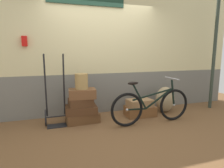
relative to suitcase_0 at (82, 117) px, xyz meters
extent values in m
cube|color=brown|center=(0.57, -0.25, -0.13)|extent=(9.07, 5.20, 0.06)
cube|color=slate|center=(0.57, 0.60, 0.37)|extent=(7.07, 0.20, 0.93)
cube|color=beige|center=(0.57, 0.60, 1.79)|extent=(7.07, 0.20, 1.91)
cube|color=red|center=(-1.04, 0.46, 1.54)|extent=(0.10, 0.08, 0.20)
cylinder|color=#2D382D|center=(3.31, 0.00, 1.33)|extent=(0.08, 0.08, 2.85)
cube|color=brown|center=(0.00, 0.00, 0.00)|extent=(0.67, 0.43, 0.19)
cube|color=#4C2D19|center=(-0.03, -0.01, 0.17)|extent=(0.65, 0.43, 0.16)
cube|color=#4C2D19|center=(-0.03, -0.04, 0.33)|extent=(0.49, 0.34, 0.16)
cube|color=brown|center=(0.00, -0.02, 0.51)|extent=(0.56, 0.39, 0.19)
cube|color=brown|center=(1.30, -0.01, 0.01)|extent=(0.67, 0.41, 0.22)
cube|color=#9E754C|center=(1.28, -0.03, 0.20)|extent=(0.56, 0.39, 0.16)
cylinder|color=#A8844C|center=(0.00, -0.02, 0.76)|extent=(0.25, 0.25, 0.31)
torus|color=black|center=(-0.72, 0.03, 0.06)|extent=(0.03, 0.32, 0.32)
torus|color=black|center=(-0.31, 0.03, 0.06)|extent=(0.03, 0.32, 0.32)
cylinder|color=black|center=(-0.51, 0.03, 0.06)|extent=(0.40, 0.02, 0.02)
cylinder|color=black|center=(-0.69, 0.03, 0.68)|extent=(0.03, 0.20, 1.23)
cylinder|color=black|center=(-0.34, 0.03, 0.68)|extent=(0.03, 0.20, 1.23)
cube|color=black|center=(-0.51, -0.08, -0.09)|extent=(0.36, 0.22, 0.02)
ellipsoid|color=#9E8966|center=(2.00, 0.07, 0.21)|extent=(0.46, 0.39, 0.61)
torus|color=black|center=(0.78, -0.51, 0.24)|extent=(0.67, 0.06, 0.67)
sphere|color=#B2B2B7|center=(0.78, -0.51, 0.24)|extent=(0.05, 0.05, 0.05)
torus|color=black|center=(1.84, -0.49, 0.24)|extent=(0.67, 0.06, 0.67)
sphere|color=#B2B2B7|center=(1.84, -0.49, 0.24)|extent=(0.05, 0.05, 0.05)
cube|color=black|center=(1.47, -0.50, 0.40)|extent=(0.59, 0.04, 0.38)
cube|color=black|center=(1.04, -0.51, 0.47)|extent=(0.31, 0.03, 0.52)
cube|color=black|center=(0.98, -0.51, 0.23)|extent=(0.41, 0.03, 0.04)
cube|color=black|center=(1.33, -0.50, 0.50)|extent=(0.87, 0.04, 0.19)
cube|color=black|center=(1.80, -0.49, 0.50)|extent=(0.11, 0.03, 0.54)
ellipsoid|color=black|center=(0.89, -0.51, 0.75)|extent=(0.22, 0.09, 0.06)
cylinder|color=#A5A5AD|center=(1.76, -0.49, 0.80)|extent=(0.03, 0.46, 0.02)
camera|label=1|loc=(-0.62, -3.81, 1.33)|focal=31.02mm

